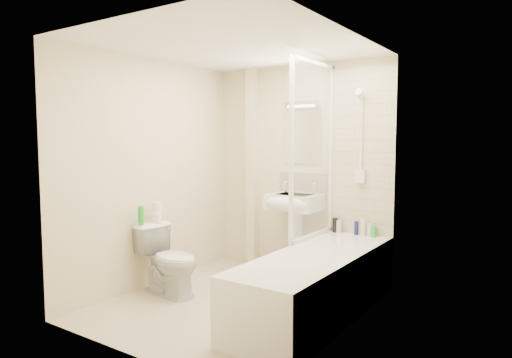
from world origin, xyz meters
The scene contains 25 objects.
floor centered at (0.00, 0.00, 0.00)m, with size 2.50×2.50×0.00m, color beige.
wall_back centered at (0.00, 1.25, 1.20)m, with size 2.20×0.02×2.40m, color beige.
wall_left centered at (-1.10, 0.00, 1.20)m, with size 0.02×2.50×2.40m, color beige.
wall_right centered at (1.10, 0.00, 1.20)m, with size 0.02×2.50×2.40m, color beige.
ceiling centered at (0.00, 0.00, 2.40)m, with size 2.20×2.50×0.02m, color white.
tile_back centered at (0.75, 1.24, 1.42)m, with size 0.70×0.01×1.75m, color beige.
tile_right centered at (1.09, 0.20, 1.42)m, with size 0.01×2.10×1.75m, color beige.
pipe_boxing centered at (-0.62, 1.19, 1.20)m, with size 0.12×0.12×2.40m, color beige.
splashback centered at (0.05, 1.24, 1.03)m, with size 0.60×0.01×0.30m, color beige.
mirror centered at (0.05, 1.24, 1.58)m, with size 0.46×0.01×0.60m, color white.
strip_light centered at (0.05, 1.22, 1.95)m, with size 0.42×0.07×0.07m, color silver.
bathtub centered at (0.75, 0.20, 0.29)m, with size 0.70×2.10×0.55m.
shower_screen centered at (0.40, 0.80, 1.45)m, with size 0.04×0.92×1.80m.
shower_fixture centered at (0.75, 1.19, 1.55)m, with size 0.10×0.16×0.99m.
pedestal_sink centered at (0.05, 1.01, 0.76)m, with size 0.56×0.50×1.08m.
bottle_black_a centered at (0.49, 1.16, 0.63)m, with size 0.06×0.06×0.16m, color black.
bottle_white_a centered at (0.54, 1.16, 0.62)m, with size 0.06×0.06×0.14m, color silver.
bottle_blue centered at (0.74, 1.16, 0.62)m, with size 0.05×0.05×0.15m, color navy.
bottle_cream centered at (0.81, 1.16, 0.64)m, with size 0.05×0.05×0.18m, color beige.
bottle_white_b centered at (0.88, 1.16, 0.62)m, with size 0.05×0.05×0.13m, color silver.
bottle_green centered at (0.92, 1.16, 0.60)m, with size 0.06×0.06×0.10m, color green.
toilet centered at (-0.72, -0.14, 0.35)m, with size 0.72×0.46×0.70m, color white.
toilet_roll_lower centered at (-0.95, -0.09, 0.75)m, with size 0.10×0.10×0.10m, color white.
toilet_roll_upper centered at (-0.97, -0.05, 0.85)m, with size 0.11×0.11×0.11m, color white.
green_bottle centered at (-0.98, -0.27, 0.80)m, with size 0.06×0.06×0.19m, color green.
Camera 1 is at (2.52, -3.38, 1.56)m, focal length 32.00 mm.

